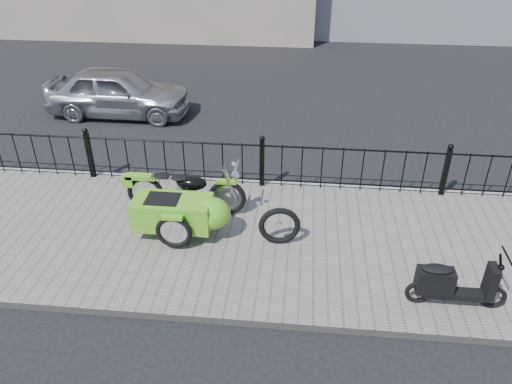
# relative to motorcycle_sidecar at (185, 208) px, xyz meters

# --- Properties ---
(ground) EXTENTS (120.00, 120.00, 0.00)m
(ground) POSITION_rel_motorcycle_sidecar_xyz_m (1.15, 0.41, -0.59)
(ground) COLOR black
(ground) RESTS_ON ground
(sidewalk) EXTENTS (30.00, 3.80, 0.12)m
(sidewalk) POSITION_rel_motorcycle_sidecar_xyz_m (1.15, -0.09, -0.53)
(sidewalk) COLOR #6C645B
(sidewalk) RESTS_ON ground
(curb) EXTENTS (30.00, 0.10, 0.12)m
(curb) POSITION_rel_motorcycle_sidecar_xyz_m (1.15, 1.85, -0.53)
(curb) COLOR gray
(curb) RESTS_ON ground
(iron_fence) EXTENTS (14.11, 0.11, 1.08)m
(iron_fence) POSITION_rel_motorcycle_sidecar_xyz_m (1.15, 1.71, -0.01)
(iron_fence) COLOR black
(iron_fence) RESTS_ON sidewalk
(motorcycle_sidecar) EXTENTS (2.28, 1.48, 0.98)m
(motorcycle_sidecar) POSITION_rel_motorcycle_sidecar_xyz_m (0.00, 0.00, 0.00)
(motorcycle_sidecar) COLOR black
(motorcycle_sidecar) RESTS_ON sidewalk
(scooter) EXTENTS (1.40, 0.41, 0.95)m
(scooter) POSITION_rel_motorcycle_sidecar_xyz_m (4.08, -1.38, -0.11)
(scooter) COLOR black
(scooter) RESTS_ON sidewalk
(spare_tire) EXTENTS (0.70, 0.17, 0.70)m
(spare_tire) POSITION_rel_motorcycle_sidecar_xyz_m (1.61, -0.18, -0.13)
(spare_tire) COLOR black
(spare_tire) RESTS_ON sidewalk
(sedan_car) EXTENTS (3.77, 1.55, 1.28)m
(sedan_car) POSITION_rel_motorcycle_sidecar_xyz_m (-2.98, 5.26, 0.04)
(sedan_car) COLOR #ACAEB3
(sedan_car) RESTS_ON ground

